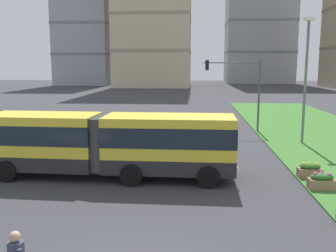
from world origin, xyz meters
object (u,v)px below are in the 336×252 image
flower_planter_3 (310,170)px  streetlight_median (306,76)px  apartment_tower_west (84,11)px  flower_planter_2 (322,181)px  articulated_bus (110,143)px  traffic_light_far_right (240,82)px

flower_planter_3 → streetlight_median: size_ratio=0.13×
flower_planter_3 → apartment_tower_west: 97.27m
streetlight_median → flower_planter_2: bearing=-100.9°
flower_planter_2 → streetlight_median: bearing=79.1°
articulated_bus → streetlight_median: (11.34, 8.62, 2.98)m
articulated_bus → traffic_light_far_right: traffic_light_far_right is taller
flower_planter_2 → flower_planter_3: size_ratio=1.00×
apartment_tower_west → flower_planter_2: bearing=-67.5°
flower_planter_2 → streetlight_median: 10.93m
traffic_light_far_right → apartment_tower_west: 84.44m
flower_planter_3 → articulated_bus: bearing=-177.7°
articulated_bus → apartment_tower_west: 94.19m
flower_planter_2 → apartment_tower_west: (-36.97, 89.39, 19.99)m
flower_planter_3 → apartment_tower_west: bearing=112.9°
flower_planter_2 → streetlight_median: size_ratio=0.13×
streetlight_median → articulated_bus: bearing=-142.8°
flower_planter_3 → traffic_light_far_right: bearing=98.7°
traffic_light_far_right → apartment_tower_west: bearing=115.0°
articulated_bus → flower_planter_2: size_ratio=10.83×
apartment_tower_west → traffic_light_far_right: bearing=-65.0°
flower_planter_2 → apartment_tower_west: 98.78m
articulated_bus → streetlight_median: size_ratio=1.42×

